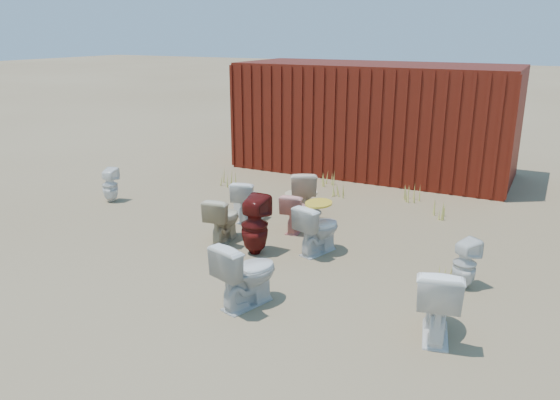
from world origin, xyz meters
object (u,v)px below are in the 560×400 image
at_px(shipping_container, 374,118).
at_px(toilet_front_pink, 295,211).
at_px(toilet_back_beige_right, 223,219).
at_px(toilet_back_yellowlid, 318,228).
at_px(toilet_front_a, 247,200).
at_px(toilet_front_maroon, 255,225).
at_px(toilet_back_a, 110,185).
at_px(toilet_front_c, 247,273).
at_px(toilet_front_e, 437,300).
at_px(loose_tank, 249,208).
at_px(toilet_back_beige_left, 303,193).
at_px(toilet_back_e, 465,264).

distance_m(shipping_container, toilet_front_pink, 4.47).
distance_m(toilet_back_beige_right, toilet_back_yellowlid, 1.48).
height_order(shipping_container, toilet_front_a, shipping_container).
bearing_deg(toilet_front_maroon, toilet_front_pink, -94.80).
bearing_deg(toilet_back_a, toilet_front_c, 139.52).
xyz_separation_m(toilet_front_e, toilet_back_a, (-6.46, 1.98, -0.09)).
distance_m(shipping_container, toilet_front_c, 6.97).
distance_m(toilet_front_c, toilet_front_e, 2.13).
relative_size(toilet_back_beige_right, toilet_back_yellowlid, 0.95).
relative_size(toilet_back_yellowlid, loose_tank, 1.47).
bearing_deg(toilet_back_beige_right, toilet_back_beige_left, -114.89).
xyz_separation_m(toilet_back_beige_right, toilet_back_e, (3.54, 0.03, -0.03)).
bearing_deg(toilet_front_pink, shipping_container, -95.58).
bearing_deg(toilet_back_beige_right, shipping_container, -103.37).
height_order(shipping_container, toilet_back_beige_right, shipping_container).
height_order(shipping_container, toilet_front_maroon, shipping_container).
bearing_deg(toilet_back_e, loose_tank, 19.44).
height_order(toilet_front_maroon, toilet_front_e, toilet_front_maroon).
relative_size(toilet_front_pink, toilet_back_e, 1.00).
relative_size(shipping_container, toilet_front_a, 8.56).
height_order(toilet_front_pink, toilet_back_beige_left, toilet_back_beige_left).
height_order(shipping_container, toilet_front_c, shipping_container).
bearing_deg(toilet_back_beige_right, toilet_front_maroon, 155.72).
height_order(toilet_front_pink, toilet_back_e, same).
distance_m(toilet_front_a, toilet_back_yellowlid, 1.83).
relative_size(toilet_front_maroon, toilet_back_a, 1.35).
height_order(shipping_container, toilet_back_yellowlid, shipping_container).
distance_m(toilet_front_a, toilet_front_c, 3.04).
xyz_separation_m(toilet_front_e, toilet_back_yellowlid, (-2.01, 1.50, -0.04)).
relative_size(toilet_front_c, toilet_front_maroon, 0.93).
height_order(toilet_back_beige_right, toilet_back_yellowlid, toilet_back_yellowlid).
distance_m(toilet_front_a, toilet_back_e, 3.86).
relative_size(toilet_front_c, toilet_back_e, 1.25).
xyz_separation_m(toilet_back_beige_left, toilet_back_e, (2.99, -1.65, -0.08)).
xyz_separation_m(toilet_front_c, toilet_back_yellowlid, (0.10, 1.84, -0.03)).
xyz_separation_m(toilet_front_c, loose_tank, (-1.57, 2.71, -0.23)).
bearing_deg(toilet_back_yellowlid, toilet_front_maroon, 47.23).
xyz_separation_m(toilet_back_a, loose_tank, (2.78, 0.40, -0.14)).
height_order(toilet_back_a, loose_tank, toilet_back_a).
height_order(toilet_back_beige_left, toilet_back_e, toilet_back_beige_left).
distance_m(toilet_front_a, toilet_front_maroon, 1.50).
height_order(toilet_front_a, toilet_back_beige_right, toilet_back_beige_right).
distance_m(toilet_back_beige_left, toilet_back_yellowlid, 1.71).
distance_m(toilet_front_c, toilet_back_beige_right, 2.10).
xyz_separation_m(shipping_container, toilet_back_e, (2.92, -5.26, -0.88)).
xyz_separation_m(toilet_back_yellowlid, toilet_back_e, (2.07, -0.21, -0.05)).
distance_m(shipping_container, toilet_back_e, 6.08).
distance_m(toilet_front_e, toilet_back_e, 1.30).
relative_size(shipping_container, toilet_front_maroon, 6.97).
xyz_separation_m(toilet_back_a, toilet_back_yellowlid, (4.45, -0.47, 0.05)).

